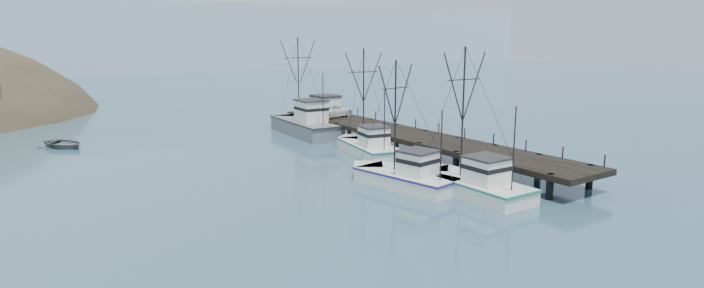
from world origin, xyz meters
name	(u,v)px	position (x,y,z in m)	size (l,w,h in m)	color
ground	(400,212)	(0.00, 0.00, 0.00)	(400.00, 400.00, 0.00)	#31556D
pier	(407,135)	(14.00, 16.00, 1.69)	(6.00, 44.00, 2.00)	black
distant_ridge	(99,73)	(10.00, 170.00, 0.00)	(360.00, 40.00, 26.00)	#9EB2C6
trawler_near	(470,183)	(7.55, 0.55, 0.82)	(4.00, 11.72, 11.85)	silver
trawler_mid	(403,177)	(4.49, 5.12, 0.82)	(5.13, 10.83, 10.73)	silver
trawler_far	(367,147)	(9.28, 16.78, 0.82)	(5.32, 11.17, 11.38)	silver
work_vessel	(304,125)	(9.83, 31.19, 1.23)	(5.19, 14.79, 12.46)	slate
pier_shed	(326,106)	(13.03, 31.15, 3.42)	(3.00, 3.20, 2.80)	silver
pickup_truck	(332,111)	(13.51, 30.30, 2.82)	(2.72, 5.90, 1.64)	white
motorboat	(64,147)	(-16.53, 39.02, 0.00)	(4.04, 5.65, 1.17)	#53585C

